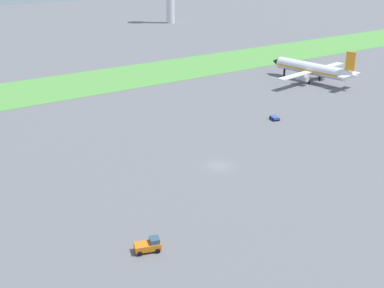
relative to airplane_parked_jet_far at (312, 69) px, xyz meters
name	(u,v)px	position (x,y,z in m)	size (l,w,h in m)	color
ground_plane	(219,166)	(-61.81, -34.56, -4.02)	(600.00, 600.00, 0.00)	slate
grass_taxiway_strip	(75,85)	(-61.81, 37.61, -3.98)	(360.00, 28.00, 0.08)	#549342
airplane_parked_jet_far	(312,69)	(0.00, 0.00, 0.00)	(31.50, 31.01, 11.16)	white
baggage_cart_near_gate	(275,118)	(-34.22, -20.38, -3.45)	(2.37, 2.79, 0.90)	#334FB2
pushback_tug_midfield	(149,245)	(-87.09, -52.02, -3.11)	(3.98, 2.95, 1.95)	orange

